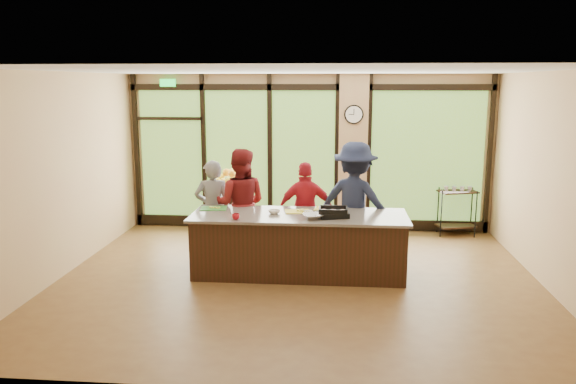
% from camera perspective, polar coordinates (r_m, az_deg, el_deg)
% --- Properties ---
extents(floor, '(7.00, 7.00, 0.00)m').
position_cam_1_polar(floor, '(8.30, 0.96, -8.95)').
color(floor, brown).
rests_on(floor, ground).
extents(ceiling, '(7.00, 7.00, 0.00)m').
position_cam_1_polar(ceiling, '(7.80, 1.03, 12.23)').
color(ceiling, silver).
rests_on(ceiling, back_wall).
extents(back_wall, '(7.00, 0.00, 7.00)m').
position_cam_1_polar(back_wall, '(10.88, 2.10, 3.99)').
color(back_wall, tan).
rests_on(back_wall, floor).
extents(left_wall, '(0.00, 6.00, 6.00)m').
position_cam_1_polar(left_wall, '(8.87, -22.20, 1.55)').
color(left_wall, tan).
rests_on(left_wall, floor).
extents(right_wall, '(0.00, 6.00, 6.00)m').
position_cam_1_polar(right_wall, '(8.43, 25.46, 0.83)').
color(right_wall, tan).
rests_on(right_wall, floor).
extents(window_wall, '(6.90, 0.12, 3.00)m').
position_cam_1_polar(window_wall, '(10.84, 2.95, 3.40)').
color(window_wall, tan).
rests_on(window_wall, floor).
extents(island_base, '(3.10, 1.00, 0.88)m').
position_cam_1_polar(island_base, '(8.45, 1.12, -5.45)').
color(island_base, black).
rests_on(island_base, floor).
extents(countertop, '(3.20, 1.10, 0.04)m').
position_cam_1_polar(countertop, '(8.33, 1.13, -2.41)').
color(countertop, slate).
rests_on(countertop, island_base).
extents(wall_clock, '(0.36, 0.04, 0.36)m').
position_cam_1_polar(wall_clock, '(10.67, 6.70, 7.83)').
color(wall_clock, black).
rests_on(wall_clock, window_wall).
extents(cook_left, '(0.67, 0.52, 1.62)m').
position_cam_1_polar(cook_left, '(9.20, -7.63, -1.77)').
color(cook_left, slate).
rests_on(cook_left, floor).
extents(cook_midleft, '(0.89, 0.70, 1.81)m').
position_cam_1_polar(cook_midleft, '(9.11, -4.88, -1.23)').
color(cook_midleft, maroon).
rests_on(cook_midleft, floor).
extents(cook_midright, '(0.96, 0.47, 1.59)m').
position_cam_1_polar(cook_midright, '(9.13, 1.83, -1.89)').
color(cook_midright, '#AC1A27').
rests_on(cook_midright, floor).
extents(cook_right, '(1.41, 1.08, 1.93)m').
position_cam_1_polar(cook_right, '(8.99, 6.80, -1.06)').
color(cook_right, '#191F38').
rests_on(cook_right, floor).
extents(roasting_pan, '(0.49, 0.42, 0.07)m').
position_cam_1_polar(roasting_pan, '(8.18, 4.60, -2.30)').
color(roasting_pan, black).
rests_on(roasting_pan, countertop).
extents(mixing_bowl, '(0.38, 0.38, 0.07)m').
position_cam_1_polar(mixing_bowl, '(8.05, 2.58, -2.49)').
color(mixing_bowl, silver).
rests_on(mixing_bowl, countertop).
extents(cutting_board_left, '(0.44, 0.35, 0.01)m').
position_cam_1_polar(cutting_board_left, '(8.76, -7.57, -1.66)').
color(cutting_board_left, '#378D33').
rests_on(cutting_board_left, countertop).
extents(cutting_board_center, '(0.42, 0.34, 0.01)m').
position_cam_1_polar(cutting_board_center, '(8.48, 0.97, -1.99)').
color(cutting_board_center, gold).
rests_on(cutting_board_center, countertop).
extents(cutting_board_right, '(0.42, 0.35, 0.01)m').
position_cam_1_polar(cutting_board_right, '(8.68, 4.02, -1.70)').
color(cutting_board_right, gold).
rests_on(cutting_board_right, countertop).
extents(prep_bowl_near, '(0.19, 0.19, 0.05)m').
position_cam_1_polar(prep_bowl_near, '(8.36, -1.40, -2.03)').
color(prep_bowl_near, white).
rests_on(prep_bowl_near, countertop).
extents(prep_bowl_mid, '(0.14, 0.14, 0.04)m').
position_cam_1_polar(prep_bowl_mid, '(8.14, 3.18, -2.46)').
color(prep_bowl_mid, white).
rests_on(prep_bowl_mid, countertop).
extents(prep_bowl_far, '(0.16, 0.16, 0.03)m').
position_cam_1_polar(prep_bowl_far, '(8.41, 2.04, -2.02)').
color(prep_bowl_far, white).
rests_on(prep_bowl_far, countertop).
extents(red_ramekin, '(0.14, 0.14, 0.09)m').
position_cam_1_polar(red_ramekin, '(8.03, -5.32, -2.51)').
color(red_ramekin, '#A8101E').
rests_on(red_ramekin, countertop).
extents(flower_stand, '(0.40, 0.40, 0.78)m').
position_cam_1_polar(flower_stand, '(10.57, -6.10, -2.38)').
color(flower_stand, black).
rests_on(flower_stand, floor).
extents(flower_vase, '(0.25, 0.25, 0.24)m').
position_cam_1_polar(flower_vase, '(10.46, -6.16, 0.34)').
color(flower_vase, '#90704E').
rests_on(flower_vase, flower_stand).
extents(bar_cart, '(0.77, 0.57, 0.94)m').
position_cam_1_polar(bar_cart, '(11.01, 16.79, -1.34)').
color(bar_cart, black).
rests_on(bar_cart, floor).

